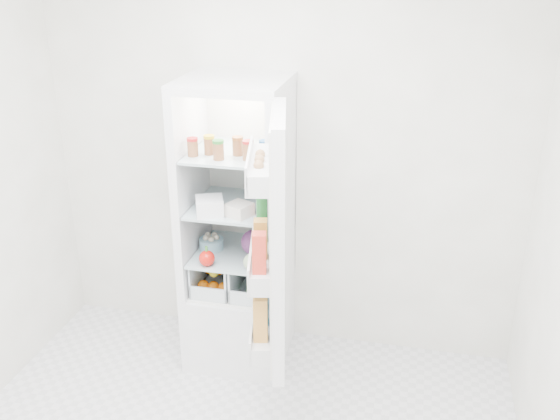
% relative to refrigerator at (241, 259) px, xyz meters
% --- Properties ---
extents(room_walls, '(3.02, 3.02, 2.61)m').
position_rel_refrigerator_xyz_m(room_walls, '(0.20, -1.25, 0.93)').
color(room_walls, beige).
rests_on(room_walls, ground).
extents(refrigerator, '(0.60, 0.60, 1.80)m').
position_rel_refrigerator_xyz_m(refrigerator, '(0.00, 0.00, 0.00)').
color(refrigerator, silver).
rests_on(refrigerator, ground).
extents(shelf_low, '(0.49, 0.53, 0.01)m').
position_rel_refrigerator_xyz_m(shelf_low, '(-0.00, -0.06, 0.07)').
color(shelf_low, silver).
rests_on(shelf_low, refrigerator).
extents(shelf_mid, '(0.49, 0.53, 0.02)m').
position_rel_refrigerator_xyz_m(shelf_mid, '(-0.00, -0.06, 0.38)').
color(shelf_mid, silver).
rests_on(shelf_mid, refrigerator).
extents(shelf_top, '(0.49, 0.53, 0.02)m').
position_rel_refrigerator_xyz_m(shelf_top, '(-0.00, -0.06, 0.71)').
color(shelf_top, silver).
rests_on(shelf_top, refrigerator).
extents(crisper_left, '(0.23, 0.46, 0.22)m').
position_rel_refrigerator_xyz_m(crisper_left, '(-0.12, -0.06, -0.06)').
color(crisper_left, silver).
rests_on(crisper_left, refrigerator).
extents(crisper_right, '(0.23, 0.46, 0.22)m').
position_rel_refrigerator_xyz_m(crisper_right, '(0.12, -0.06, -0.06)').
color(crisper_right, silver).
rests_on(crisper_right, refrigerator).
extents(condiment_jars, '(0.46, 0.16, 0.08)m').
position_rel_refrigerator_xyz_m(condiment_jars, '(-0.00, -0.17, 0.76)').
color(condiment_jars, '#B21919').
rests_on(condiment_jars, shelf_top).
extents(squeeze_bottle, '(0.05, 0.05, 0.17)m').
position_rel_refrigerator_xyz_m(squeeze_bottle, '(0.17, 0.09, 0.81)').
color(squeeze_bottle, white).
rests_on(squeeze_bottle, shelf_top).
extents(tub_white, '(0.20, 0.20, 0.10)m').
position_rel_refrigerator_xyz_m(tub_white, '(-0.10, -0.23, 0.44)').
color(tub_white, white).
rests_on(tub_white, shelf_mid).
extents(tub_cream, '(0.17, 0.17, 0.07)m').
position_rel_refrigerator_xyz_m(tub_cream, '(0.07, -0.22, 0.43)').
color(tub_cream, silver).
rests_on(tub_cream, shelf_mid).
extents(tin_red, '(0.10, 0.10, 0.06)m').
position_rel_refrigerator_xyz_m(tin_red, '(0.19, -0.15, 0.42)').
color(tin_red, red).
rests_on(tin_red, shelf_mid).
extents(red_cabbage, '(0.15, 0.15, 0.15)m').
position_rel_refrigerator_xyz_m(red_cabbage, '(0.11, -0.07, 0.16)').
color(red_cabbage, '#4B1B50').
rests_on(red_cabbage, shelf_low).
extents(bell_pepper, '(0.09, 0.09, 0.09)m').
position_rel_refrigerator_xyz_m(bell_pepper, '(-0.12, -0.28, 0.13)').
color(bell_pepper, red).
rests_on(bell_pepper, shelf_low).
extents(mushroom_bowl, '(0.15, 0.15, 0.07)m').
position_rel_refrigerator_xyz_m(mushroom_bowl, '(-0.17, -0.06, 0.12)').
color(mushroom_bowl, '#81AFC1').
rests_on(mushroom_bowl, shelf_low).
extents(salad_bag, '(0.10, 0.10, 0.10)m').
position_rel_refrigerator_xyz_m(salad_bag, '(0.15, -0.27, 0.13)').
color(salad_bag, '#A5C090').
rests_on(salad_bag, shelf_low).
extents(citrus_pile, '(0.20, 0.24, 0.16)m').
position_rel_refrigerator_xyz_m(citrus_pile, '(-0.12, -0.12, -0.07)').
color(citrus_pile, '#FF5C0D').
rests_on(citrus_pile, refrigerator).
extents(veg_pile, '(0.16, 0.30, 0.10)m').
position_rel_refrigerator_xyz_m(veg_pile, '(0.13, -0.06, -0.10)').
color(veg_pile, '#1D531B').
rests_on(veg_pile, refrigerator).
extents(fridge_door, '(0.28, 0.60, 1.30)m').
position_rel_refrigerator_xyz_m(fridge_door, '(0.36, -0.63, 0.43)').
color(fridge_door, silver).
rests_on(fridge_door, refrigerator).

